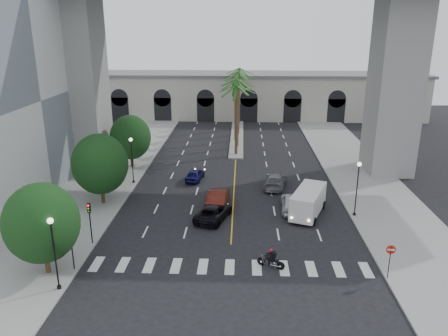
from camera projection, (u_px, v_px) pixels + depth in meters
ground at (230, 257)px, 33.74m from camera, size 140.00×140.00×0.00m
sidewalk_left at (100, 186)px, 48.57m from camera, size 8.00×100.00×0.15m
sidewalk_right at (372, 190)px, 47.37m from camera, size 8.00×100.00×0.15m
median at (237, 137)px, 69.81m from camera, size 2.00×24.00×0.20m
pier_building at (238, 95)px, 84.68m from camera, size 71.00×10.50×8.50m
bridge at (267, 12)px, 48.78m from camera, size 75.00×13.00×26.00m
palm_a at (237, 89)px, 57.53m from camera, size 3.20×3.20×10.30m
palm_b at (238, 83)px, 61.24m from camera, size 3.20×3.20×10.60m
palm_c at (236, 83)px, 65.20m from camera, size 3.20×3.20×10.10m
palm_d at (239, 75)px, 68.76m from camera, size 3.20×3.20×10.90m
palm_e at (237, 75)px, 72.71m from camera, size 3.20×3.20×10.40m
palm_f at (239, 71)px, 76.41m from camera, size 3.20×3.20×10.70m
street_tree_near at (42, 223)px, 30.16m from camera, size 5.20×5.20×6.89m
street_tree_mid at (100, 164)px, 42.46m from camera, size 5.44×5.44×7.21m
street_tree_far at (130, 137)px, 53.95m from camera, size 5.04×5.04×6.68m
lamp_post_left_near at (54, 248)px, 28.45m from camera, size 0.40×0.40×5.35m
lamp_post_left_far at (132, 156)px, 48.40m from camera, size 0.40×0.40×5.35m
lamp_post_right at (357, 184)px, 39.89m from camera, size 0.40×0.40×5.35m
traffic_signal_near at (71, 240)px, 31.04m from camera, size 0.25×0.18×3.65m
traffic_signal_far at (90, 217)px, 34.84m from camera, size 0.25×0.18×3.65m
motorcycle_rider at (272, 259)px, 32.04m from camera, size 2.00×0.94×1.53m
car_a at (292, 203)px, 41.94m from camera, size 2.16×4.94×1.66m
car_b at (218, 198)px, 43.09m from camera, size 2.20×5.35×1.72m
car_c at (214, 212)px, 40.15m from camera, size 3.80×5.56×1.41m
car_d at (275, 180)px, 48.14m from camera, size 3.14×5.63×1.54m
car_e at (195, 175)px, 50.32m from camera, size 2.20×4.15×1.35m
cargo_van at (308, 201)px, 40.78m from camera, size 4.16×6.30×2.52m
pedestrian_a at (70, 225)px, 36.94m from camera, size 0.67×0.52×1.65m
pedestrian_b at (21, 228)px, 36.37m from camera, size 0.81×0.64×1.63m
do_not_enter_sign at (390, 255)px, 30.08m from camera, size 0.66×0.09×2.71m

